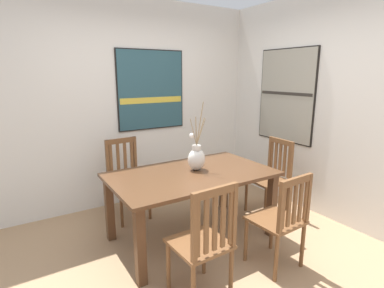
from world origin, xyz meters
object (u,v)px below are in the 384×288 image
at_px(chair_2, 272,175).
at_px(chair_3, 127,178).
at_px(painting_on_back_wall, 151,90).
at_px(painting_on_side_wall, 286,96).
at_px(centerpiece_vase, 196,158).
at_px(chair_0, 281,219).
at_px(chair_1, 204,240).
at_px(dining_table, 192,182).

relative_size(chair_2, chair_3, 0.98).
relative_size(chair_2, painting_on_back_wall, 0.89).
bearing_deg(chair_2, painting_on_side_wall, 29.81).
height_order(centerpiece_vase, painting_on_side_wall, painting_on_side_wall).
distance_m(chair_3, painting_on_side_wall, 2.35).
relative_size(centerpiece_vase, chair_0, 0.80).
xyz_separation_m(centerpiece_vase, chair_2, (1.08, -0.06, -0.37)).
xyz_separation_m(painting_on_back_wall, painting_on_side_wall, (1.51, -1.02, -0.07)).
relative_size(chair_0, chair_1, 0.94).
bearing_deg(chair_2, dining_table, 179.39).
relative_size(chair_1, chair_3, 1.00).
bearing_deg(painting_on_back_wall, chair_2, -51.69).
xyz_separation_m(centerpiece_vase, chair_0, (0.31, -0.92, -0.39)).
height_order(chair_2, chair_3, chair_3).
relative_size(centerpiece_vase, painting_on_back_wall, 0.68).
bearing_deg(dining_table, chair_2, -0.61).
relative_size(chair_0, painting_on_side_wall, 0.74).
distance_m(chair_1, chair_3, 1.69).
xyz_separation_m(chair_2, painting_on_side_wall, (0.48, 0.28, 0.96)).
height_order(centerpiece_vase, chair_1, centerpiece_vase).
relative_size(centerpiece_vase, chair_1, 0.75).
bearing_deg(painting_on_side_wall, chair_2, -150.19).
bearing_deg(centerpiece_vase, chair_3, 121.70).
bearing_deg(dining_table, painting_on_side_wall, 9.06).
xyz_separation_m(chair_3, painting_on_side_wall, (2.07, -0.59, 0.96)).
height_order(centerpiece_vase, chair_0, centerpiece_vase).
bearing_deg(chair_3, chair_1, -89.79).
bearing_deg(chair_3, painting_on_side_wall, -16.06).
distance_m(chair_2, painting_on_back_wall, 1.95).
bearing_deg(painting_on_side_wall, painting_on_back_wall, 145.90).
height_order(centerpiece_vase, painting_on_back_wall, painting_on_back_wall).
distance_m(dining_table, chair_0, 0.96).
bearing_deg(painting_on_back_wall, painting_on_side_wall, -34.10).
xyz_separation_m(centerpiece_vase, painting_on_side_wall, (1.57, 0.21, 0.58)).
distance_m(dining_table, chair_3, 0.96).
relative_size(chair_1, chair_2, 1.02).
bearing_deg(painting_on_back_wall, chair_3, -142.29).
bearing_deg(chair_2, chair_0, -132.30).
xyz_separation_m(dining_table, chair_0, (0.40, -0.86, -0.15)).
relative_size(chair_3, painting_on_side_wall, 0.78).
height_order(chair_0, painting_on_side_wall, painting_on_side_wall).
xyz_separation_m(centerpiece_vase, chair_1, (-0.49, -0.88, -0.37)).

